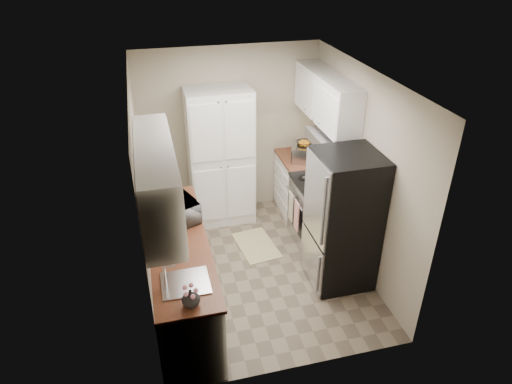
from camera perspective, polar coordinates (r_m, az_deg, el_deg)
ground at (r=6.00m, az=0.13°, el=-9.47°), size 3.20×3.20×0.00m
room_shell at (r=5.12m, az=-0.02°, el=4.67°), size 2.64×3.24×2.52m
pantry_cabinet at (r=6.53m, az=-4.44°, el=4.29°), size 0.90×0.55×2.00m
base_cabinet_left at (r=5.28m, az=-9.31°, el=-10.18°), size 0.60×2.30×0.88m
countertop_left at (r=5.00m, az=-9.74°, el=-6.13°), size 0.63×2.33×0.04m
base_cabinet_right at (r=6.95m, az=5.62°, el=0.72°), size 0.60×0.80×0.88m
countertop_right at (r=6.74m, az=5.81°, el=4.14°), size 0.63×0.83×0.04m
electric_range at (r=6.28m, az=7.89°, el=-2.43°), size 0.71×0.78×1.13m
refrigerator at (r=5.46m, az=10.84°, el=-3.49°), size 0.70×0.72×1.70m
microwave at (r=5.26m, az=-9.45°, el=-2.17°), size 0.47×0.55×0.26m
wine_bottle at (r=5.62m, az=-11.39°, el=0.23°), size 0.08×0.08×0.33m
flower_vase at (r=4.14m, az=-8.15°, el=-12.97°), size 0.19×0.19×0.17m
cutting_board at (r=5.71m, az=-9.56°, el=0.84°), size 0.06×0.25×0.31m
toaster_oven at (r=6.63m, az=5.85°, el=4.97°), size 0.44×0.48×0.23m
fruit_basket at (r=6.55m, az=6.08°, el=6.19°), size 0.24×0.24×0.10m
kitchen_mat at (r=6.38m, az=0.04°, el=-6.67°), size 0.57×0.81×0.01m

